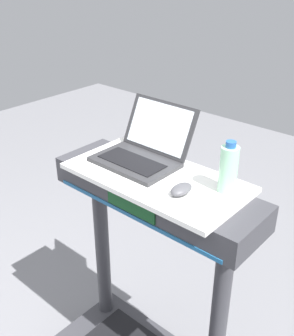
# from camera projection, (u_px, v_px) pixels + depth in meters

# --- Properties ---
(desk_board) EXTENTS (0.72, 0.37, 0.02)m
(desk_board) POSITION_uv_depth(u_px,v_px,m) (155.00, 177.00, 1.62)
(desk_board) COLOR white
(desk_board) RESTS_ON treadmill_base
(laptop) EXTENTS (0.34, 0.32, 0.22)m
(laptop) POSITION_uv_depth(u_px,v_px,m) (143.00, 150.00, 1.71)
(laptop) COLOR #2D2D30
(laptop) RESTS_ON desk_board
(computer_mouse) EXTENTS (0.06, 0.10, 0.03)m
(computer_mouse) POSITION_uv_depth(u_px,v_px,m) (181.00, 189.00, 1.48)
(computer_mouse) COLOR #4C4C51
(computer_mouse) RESTS_ON desk_board
(water_bottle) EXTENTS (0.07, 0.07, 0.20)m
(water_bottle) POSITION_uv_depth(u_px,v_px,m) (229.00, 169.00, 1.46)
(water_bottle) COLOR #9EDBB2
(water_bottle) RESTS_ON desk_board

